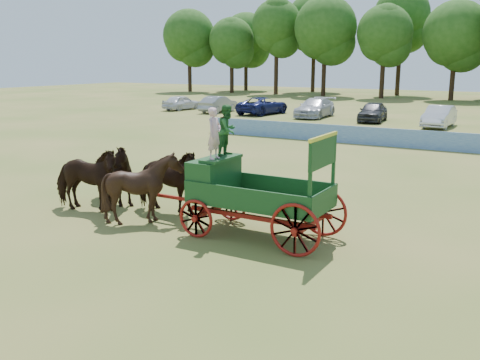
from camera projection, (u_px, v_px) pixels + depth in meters
ground at (278, 241)px, 14.64m from camera, size 160.00×160.00×0.00m
horse_lead_left at (86, 179)px, 17.26m from camera, size 2.74×1.71×2.15m
horse_lead_right at (110, 173)px, 18.19m from camera, size 2.75×1.75×2.15m
horse_wheel_left at (143, 188)px, 16.09m from camera, size 1.96×1.74×2.15m
horse_wheel_right at (166, 181)px, 17.01m from camera, size 2.62×1.34×2.15m
farm_dray at (238, 179)px, 15.00m from camera, size 5.99×2.00×3.61m
sponsor_banner at (403, 138)px, 30.20m from camera, size 26.00×0.08×1.05m
parked_cars at (457, 116)px, 39.95m from camera, size 53.19×7.65×1.65m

